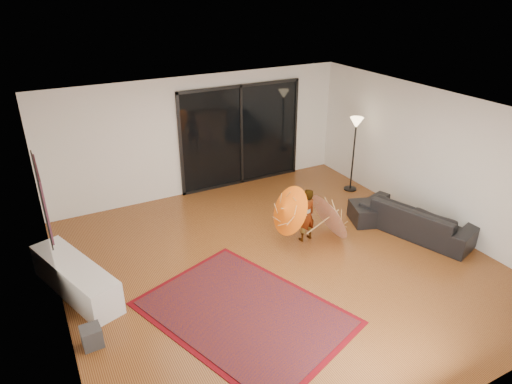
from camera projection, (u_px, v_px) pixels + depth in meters
floor at (278, 263)px, 8.06m from camera, size 7.00×7.00×0.00m
ceiling at (282, 114)px, 6.90m from camera, size 7.00×7.00×0.00m
wall_back at (201, 135)px, 10.28m from camera, size 7.00×0.00×7.00m
wall_front at (453, 324)px, 4.69m from camera, size 7.00×0.00×7.00m
wall_left at (51, 248)px, 6.00m from camera, size 0.00×7.00×7.00m
wall_right at (433, 159)px, 8.97m from camera, size 0.00×7.00×7.00m
sliding_door at (241, 136)px, 10.74m from camera, size 3.06×0.07×2.40m
painting at (42, 198)px, 6.68m from camera, size 0.04×1.28×1.08m
media_console at (75, 278)px, 7.20m from camera, size 1.13×2.05×0.55m
speaker at (92, 337)px, 6.20m from camera, size 0.27×0.27×0.30m
persian_rug at (244, 313)px, 6.86m from camera, size 3.04×3.55×0.02m
sofa at (418, 219)px, 8.89m from camera, size 1.47×2.32×0.63m
ottoman at (368, 213)px, 9.36m from camera, size 0.86×0.86×0.38m
floor_lamp at (355, 134)px, 10.28m from camera, size 0.30×0.30×1.76m
child at (306, 215)px, 8.58m from camera, size 0.41×0.30×1.06m
parasol_orange at (283, 213)px, 8.21m from camera, size 0.57×0.93×0.91m
parasol_white at (337, 212)px, 8.72m from camera, size 0.59×1.00×0.99m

